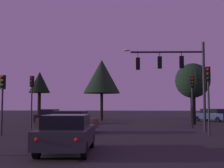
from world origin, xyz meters
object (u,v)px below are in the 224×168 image
(traffic_light_corner_right, at_px, (192,92))
(car_crossing_left, at_px, (69,121))
(tree_behind_sign, at_px, (40,83))
(tree_center_horizon, at_px, (193,81))
(traffic_signal_mast_arm, at_px, (178,70))
(car_far_lane, at_px, (212,115))
(traffic_light_corner_left, at_px, (208,87))
(traffic_light_far_side, at_px, (32,91))
(traffic_light_median, at_px, (2,92))
(car_nearside_lane, at_px, (67,133))
(tree_left_far, at_px, (102,77))
(car_parked_lot, at_px, (49,116))

(traffic_light_corner_right, distance_m, car_crossing_left, 10.90)
(tree_behind_sign, bearing_deg, tree_center_horizon, -30.09)
(traffic_signal_mast_arm, bearing_deg, car_far_lane, 66.14)
(traffic_signal_mast_arm, distance_m, traffic_light_corner_left, 3.78)
(traffic_light_far_side, distance_m, tree_center_horizon, 15.80)
(traffic_signal_mast_arm, distance_m, car_crossing_left, 8.79)
(traffic_light_median, height_order, car_nearside_lane, traffic_light_median)
(car_nearside_lane, relative_size, tree_left_far, 0.56)
(car_nearside_lane, distance_m, car_parked_lot, 19.67)
(car_nearside_lane, height_order, tree_center_horizon, tree_center_horizon)
(tree_behind_sign, xyz_separation_m, tree_center_horizon, (19.28, -11.18, -0.78))
(traffic_signal_mast_arm, bearing_deg, traffic_light_median, -162.48)
(car_nearside_lane, xyz_separation_m, tree_center_horizon, (8.86, 18.24, 3.57))
(tree_behind_sign, relative_size, tree_center_horizon, 1.09)
(car_far_lane, distance_m, tree_behind_sign, 23.72)
(tree_behind_sign, bearing_deg, traffic_light_corner_right, -41.40)
(car_nearside_lane, bearing_deg, car_far_lane, 63.02)
(traffic_light_median, relative_size, tree_left_far, 0.49)
(traffic_light_corner_right, relative_size, car_nearside_lane, 0.98)
(traffic_light_median, bearing_deg, car_nearside_lane, -48.78)
(traffic_light_corner_left, height_order, car_nearside_lane, traffic_light_corner_left)
(traffic_light_corner_left, distance_m, traffic_light_median, 13.02)
(traffic_light_corner_right, bearing_deg, car_nearside_lane, -120.21)
(car_parked_lot, bearing_deg, traffic_light_median, -88.05)
(car_far_lane, distance_m, car_parked_lot, 19.08)
(traffic_signal_mast_arm, distance_m, traffic_light_median, 12.35)
(traffic_light_corner_left, height_order, traffic_light_median, traffic_light_corner_left)
(traffic_signal_mast_arm, relative_size, car_crossing_left, 1.57)
(traffic_light_median, distance_m, traffic_light_far_side, 5.61)
(car_nearside_lane, bearing_deg, tree_center_horizon, 64.10)
(traffic_light_corner_left, height_order, car_far_lane, traffic_light_corner_left)
(traffic_signal_mast_arm, bearing_deg, tree_center_horizon, 71.13)
(traffic_light_corner_left, relative_size, traffic_light_far_side, 1.00)
(traffic_light_corner_right, relative_size, tree_behind_sign, 0.64)
(traffic_light_corner_right, xyz_separation_m, traffic_light_far_side, (-13.37, -1.39, 0.01))
(traffic_light_corner_left, xyz_separation_m, tree_left_far, (-8.53, 18.87, 2.58))
(traffic_light_corner_right, distance_m, tree_behind_sign, 24.36)
(tree_behind_sign, distance_m, tree_center_horizon, 22.30)
(car_nearside_lane, bearing_deg, tree_left_far, 92.48)
(tree_behind_sign, bearing_deg, traffic_light_median, -78.14)
(traffic_light_corner_right, height_order, tree_behind_sign, tree_behind_sign)
(tree_left_far, bearing_deg, car_parked_lot, -125.02)
(car_nearside_lane, xyz_separation_m, car_crossing_left, (-1.78, 8.65, -0.00))
(car_parked_lot, bearing_deg, tree_behind_sign, 112.46)
(tree_left_far, bearing_deg, traffic_light_corner_left, -65.67)
(traffic_light_corner_right, xyz_separation_m, car_far_lane, (4.51, 10.77, -2.27))
(traffic_signal_mast_arm, xyz_separation_m, tree_center_horizon, (2.80, 8.18, -0.15))
(traffic_light_far_side, xyz_separation_m, car_nearside_lane, (5.59, -11.98, -2.28))
(tree_behind_sign, bearing_deg, car_parked_lot, -67.54)
(traffic_signal_mast_arm, height_order, car_far_lane, traffic_signal_mast_arm)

